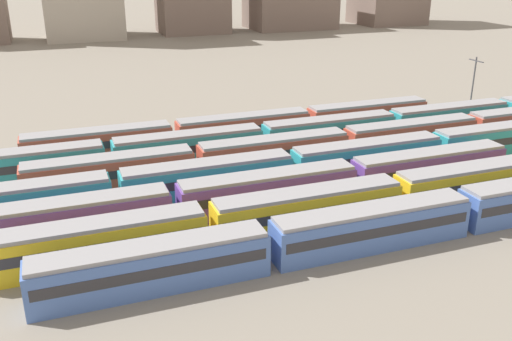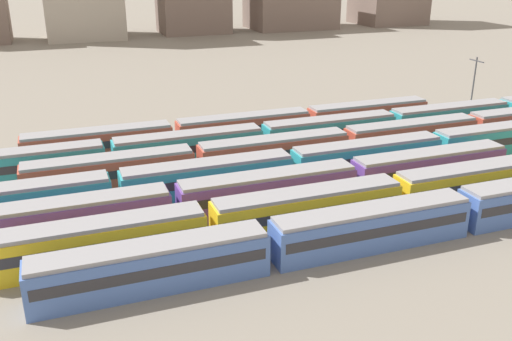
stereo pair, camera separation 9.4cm
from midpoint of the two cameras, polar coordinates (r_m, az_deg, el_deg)
ground_plane at (r=58.24m, az=-13.72°, el=-3.67°), size 600.00×600.00×0.00m
train_track_0 at (r=54.85m, az=20.12°, el=-3.82°), size 74.70×3.06×3.75m
train_track_1 at (r=56.52m, az=14.01°, el=-2.36°), size 74.70×3.06×3.75m
train_track_2 at (r=55.78m, az=1.29°, el=-2.02°), size 55.80×3.06×3.75m
train_track_3 at (r=66.09m, az=11.17°, el=1.35°), size 93.60×3.06×3.75m
train_track_4 at (r=70.34m, az=9.05°, el=2.71°), size 74.70×3.06×3.75m
train_track_5 at (r=79.57m, az=13.55°, el=4.56°), size 112.50×3.06×3.75m
train_track_6 at (r=75.64m, az=-1.19°, el=4.30°), size 55.80×3.06×3.75m
catenary_pole_1 at (r=97.05m, az=21.14°, el=8.44°), size 0.24×3.20×8.53m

